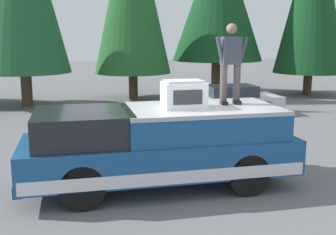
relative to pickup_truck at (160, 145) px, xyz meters
name	(u,v)px	position (x,y,z in m)	size (l,w,h in m)	color
ground_plane	(192,185)	(-0.12, -0.66, -0.87)	(90.00, 90.00, 0.00)	slate
pickup_truck	(160,145)	(0.00, 0.00, 0.00)	(2.01, 5.54, 1.65)	navy
compressor_unit	(184,94)	(-0.05, -0.49, 1.05)	(0.65, 0.84, 0.56)	silver
person_on_truck_bed	(231,62)	(0.18, -1.58, 1.68)	(0.29, 0.72, 1.69)	#423D38
parked_car_silver	(229,100)	(7.30, -4.34, -0.29)	(1.64, 4.10, 1.16)	silver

